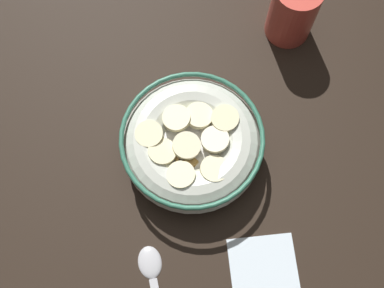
# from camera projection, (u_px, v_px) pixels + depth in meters

# --- Properties ---
(ground_plane) EXTENTS (1.31, 1.31, 0.02)m
(ground_plane) POSITION_uv_depth(u_px,v_px,m) (192.00, 153.00, 0.63)
(ground_plane) COLOR black
(cereal_bowl) EXTENTS (0.18, 0.18, 0.06)m
(cereal_bowl) POSITION_uv_depth(u_px,v_px,m) (192.00, 144.00, 0.59)
(cereal_bowl) COLOR beige
(cereal_bowl) RESTS_ON ground_plane
(spoon) EXTENTS (0.13, 0.06, 0.01)m
(spoon) POSITION_uv_depth(u_px,v_px,m) (152.00, 277.00, 0.56)
(spoon) COLOR #B7B7BC
(spoon) RESTS_ON ground_plane
(coffee_mug) EXTENTS (0.09, 0.06, 0.09)m
(coffee_mug) POSITION_uv_depth(u_px,v_px,m) (293.00, 9.00, 0.63)
(coffee_mug) COLOR #D84C3F
(coffee_mug) RESTS_ON ground_plane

